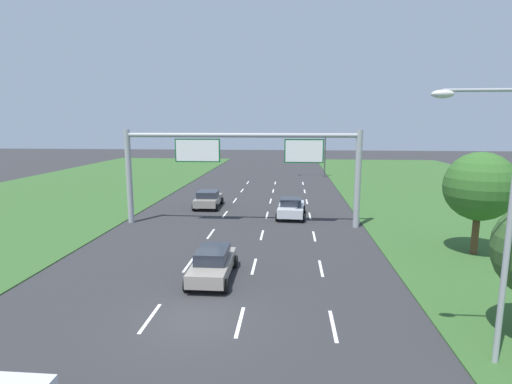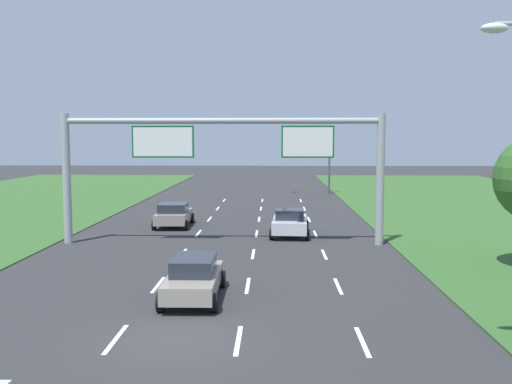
{
  "view_description": "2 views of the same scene",
  "coord_description": "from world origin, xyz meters",
  "px_view_note": "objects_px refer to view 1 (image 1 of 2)",
  "views": [
    {
      "loc": [
        3.55,
        -13.98,
        7.42
      ],
      "look_at": [
        1.28,
        12.77,
        2.81
      ],
      "focal_mm": 28.0,
      "sensor_mm": 36.0,
      "label": 1
    },
    {
      "loc": [
        2.72,
        -15.64,
        5.73
      ],
      "look_at": [
        1.88,
        12.33,
        3.04
      ],
      "focal_mm": 40.0,
      "sensor_mm": 36.0,
      "label": 2
    }
  ],
  "objects_px": {
    "car_near_red": "(208,199)",
    "sign_gantry": "(242,159)",
    "roadside_tree_mid": "(480,187)",
    "street_lamp": "(498,205)",
    "car_far_ahead": "(213,263)",
    "car_lead_silver": "(291,208)",
    "traffic_light_mast": "(311,149)"
  },
  "relations": [
    {
      "from": "sign_gantry",
      "to": "street_lamp",
      "type": "relative_size",
      "value": 2.03
    },
    {
      "from": "car_lead_silver",
      "to": "street_lamp",
      "type": "relative_size",
      "value": 0.52
    },
    {
      "from": "street_lamp",
      "to": "car_far_ahead",
      "type": "bearing_deg",
      "value": 147.76
    },
    {
      "from": "car_far_ahead",
      "to": "street_lamp",
      "type": "bearing_deg",
      "value": -32.65
    },
    {
      "from": "car_lead_silver",
      "to": "traffic_light_mast",
      "type": "distance_m",
      "value": 25.22
    },
    {
      "from": "car_near_red",
      "to": "sign_gantry",
      "type": "height_order",
      "value": "sign_gantry"
    },
    {
      "from": "car_near_red",
      "to": "car_lead_silver",
      "type": "distance_m",
      "value": 8.04
    },
    {
      "from": "car_far_ahead",
      "to": "roadside_tree_mid",
      "type": "relative_size",
      "value": 0.73
    },
    {
      "from": "traffic_light_mast",
      "to": "car_lead_silver",
      "type": "bearing_deg",
      "value": -96.37
    },
    {
      "from": "traffic_light_mast",
      "to": "car_near_red",
      "type": "bearing_deg",
      "value": -115.11
    },
    {
      "from": "car_near_red",
      "to": "roadside_tree_mid",
      "type": "xyz_separation_m",
      "value": [
        17.82,
        -11.66,
        3.18
      ]
    },
    {
      "from": "car_far_ahead",
      "to": "roadside_tree_mid",
      "type": "height_order",
      "value": "roadside_tree_mid"
    },
    {
      "from": "car_near_red",
      "to": "car_lead_silver",
      "type": "relative_size",
      "value": 0.97
    },
    {
      "from": "car_far_ahead",
      "to": "roadside_tree_mid",
      "type": "distance_m",
      "value": 15.35
    },
    {
      "from": "traffic_light_mast",
      "to": "street_lamp",
      "type": "xyz_separation_m",
      "value": [
        3.17,
        -44.31,
        1.21
      ]
    },
    {
      "from": "car_lead_silver",
      "to": "sign_gantry",
      "type": "bearing_deg",
      "value": -139.51
    },
    {
      "from": "street_lamp",
      "to": "traffic_light_mast",
      "type": "bearing_deg",
      "value": 94.09
    },
    {
      "from": "sign_gantry",
      "to": "roadside_tree_mid",
      "type": "xyz_separation_m",
      "value": [
        14.05,
        -5.7,
        -0.93
      ]
    },
    {
      "from": "street_lamp",
      "to": "roadside_tree_mid",
      "type": "height_order",
      "value": "street_lamp"
    },
    {
      "from": "car_far_ahead",
      "to": "traffic_light_mast",
      "type": "relative_size",
      "value": 0.77
    },
    {
      "from": "car_lead_silver",
      "to": "car_near_red",
      "type": "bearing_deg",
      "value": 159.64
    },
    {
      "from": "car_near_red",
      "to": "sign_gantry",
      "type": "distance_m",
      "value": 8.16
    },
    {
      "from": "car_far_ahead",
      "to": "traffic_light_mast",
      "type": "bearing_deg",
      "value": 79.81
    },
    {
      "from": "sign_gantry",
      "to": "traffic_light_mast",
      "type": "bearing_deg",
      "value": 76.97
    },
    {
      "from": "car_lead_silver",
      "to": "traffic_light_mast",
      "type": "bearing_deg",
      "value": 86.45
    },
    {
      "from": "sign_gantry",
      "to": "roadside_tree_mid",
      "type": "distance_m",
      "value": 15.19
    },
    {
      "from": "car_lead_silver",
      "to": "car_far_ahead",
      "type": "height_order",
      "value": "car_lead_silver"
    },
    {
      "from": "car_lead_silver",
      "to": "street_lamp",
      "type": "xyz_separation_m",
      "value": [
        5.95,
        -19.43,
        4.31
      ]
    },
    {
      "from": "traffic_light_mast",
      "to": "street_lamp",
      "type": "distance_m",
      "value": 44.44
    },
    {
      "from": "car_far_ahead",
      "to": "car_lead_silver",
      "type": "bearing_deg",
      "value": 73.61
    },
    {
      "from": "car_near_red",
      "to": "roadside_tree_mid",
      "type": "height_order",
      "value": "roadside_tree_mid"
    },
    {
      "from": "sign_gantry",
      "to": "street_lamp",
      "type": "xyz_separation_m",
      "value": [
        9.57,
        -16.63,
        0.19
      ]
    }
  ]
}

